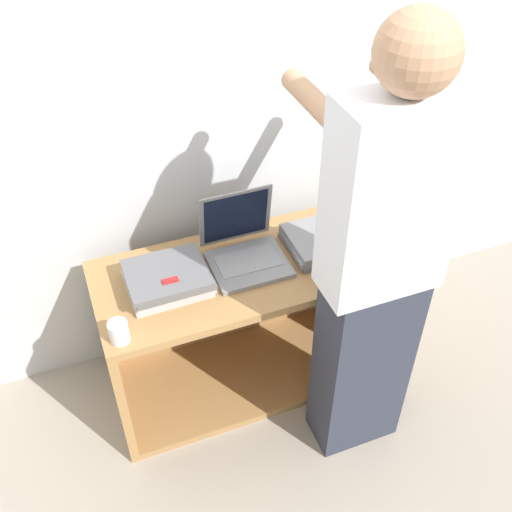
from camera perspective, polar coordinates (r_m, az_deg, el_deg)
name	(u,v)px	position (r m, az deg, el deg)	size (l,w,h in m)	color
ground_plane	(271,417)	(2.76, 1.45, -15.06)	(12.00, 12.00, 0.00)	#9E9384
wall_back	(214,107)	(2.41, -4.01, 13.99)	(8.00, 0.05, 2.40)	silver
cart	(244,313)	(2.69, -1.13, -5.48)	(1.25, 0.54, 0.68)	#A87A47
laptop_open	(244,248)	(2.41, -1.11, 0.74)	(0.30, 0.30, 0.28)	gray
laptop_stack_left	(168,278)	(2.32, -8.39, -2.10)	(0.32, 0.28, 0.09)	#B7B7BC
laptop_stack_right	(324,240)	(2.50, 6.51, 1.52)	(0.32, 0.27, 0.07)	slate
person	(377,271)	(2.08, 11.43, -1.43)	(0.40, 0.54, 1.80)	#2D3342
mug	(119,332)	(2.16, -12.93, -7.06)	(0.07, 0.07, 0.09)	white
inventory_tag	(170,280)	(2.24, -8.17, -2.31)	(0.06, 0.02, 0.01)	red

